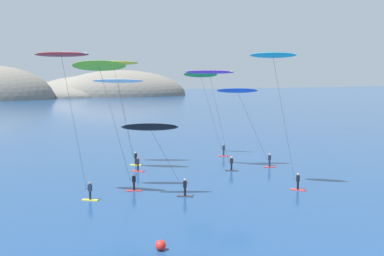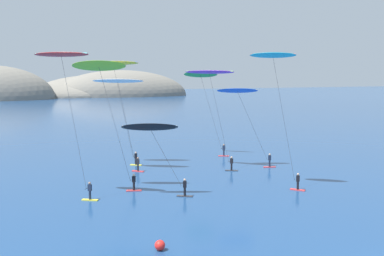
% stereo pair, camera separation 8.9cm
% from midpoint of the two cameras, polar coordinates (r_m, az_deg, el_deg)
% --- Properties ---
extents(headland_island, '(121.73, 51.98, 29.60)m').
position_cam_midpoint_polar(headland_island, '(238.39, -13.50, 3.61)').
color(headland_island, slate).
rests_on(headland_island, ground).
extents(kitesurfer_yellow, '(6.36, 3.83, 13.08)m').
position_cam_midpoint_polar(kitesurfer_yellow, '(60.35, -9.21, 6.84)').
color(kitesurfer_yellow, yellow).
rests_on(kitesurfer_yellow, ground).
extents(kitesurfer_cyan, '(4.98, 4.30, 13.60)m').
position_cam_midpoint_polar(kitesurfer_cyan, '(47.96, 9.78, 7.13)').
color(kitesurfer_cyan, red).
rests_on(kitesurfer_cyan, ground).
extents(kitesurfer_white, '(6.05, 4.32, 10.95)m').
position_cam_midpoint_polar(kitesurfer_white, '(56.60, -8.69, 4.88)').
color(kitesurfer_white, red).
rests_on(kitesurfer_white, ground).
extents(kitesurfer_purple, '(5.36, 5.16, 11.94)m').
position_cam_midpoint_polar(kitesurfer_purple, '(57.15, 2.23, 5.70)').
color(kitesurfer_purple, '#2D2D33').
rests_on(kitesurfer_purple, ground).
extents(kitesurfer_green, '(5.64, 4.54, 11.81)m').
position_cam_midpoint_polar(kitesurfer_green, '(67.03, 1.23, 5.47)').
color(kitesurfer_green, red).
rests_on(kitesurfer_green, ground).
extents(kitesurfer_lime, '(6.38, 3.32, 12.81)m').
position_cam_midpoint_polar(kitesurfer_lime, '(47.14, -10.72, 6.24)').
color(kitesurfer_lime, red).
rests_on(kitesurfer_lime, ground).
extents(kitesurfer_black, '(6.41, 3.16, 7.05)m').
position_cam_midpoint_polar(kitesurfer_black, '(44.59, -4.69, -0.58)').
color(kitesurfer_black, '#2D2D33').
rests_on(kitesurfer_black, ground).
extents(kitesurfer_blue, '(7.08, 3.47, 9.80)m').
position_cam_midpoint_polar(kitesurfer_blue, '(58.59, 5.70, 3.67)').
color(kitesurfer_blue, red).
rests_on(kitesurfer_blue, ground).
extents(kitesurfer_red, '(5.27, 4.20, 13.47)m').
position_cam_midpoint_polar(kitesurfer_red, '(44.84, -15.02, 7.04)').
color(kitesurfer_red, yellow).
rests_on(kitesurfer_red, ground).
extents(marker_buoy, '(0.70, 0.70, 0.70)m').
position_cam_midpoint_polar(marker_buoy, '(32.43, -3.84, -13.70)').
color(marker_buoy, red).
rests_on(marker_buoy, ground).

